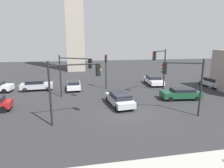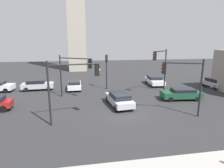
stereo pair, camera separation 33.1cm
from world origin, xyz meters
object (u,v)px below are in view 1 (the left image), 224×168
object	(u,v)px
traffic_light_2	(74,68)
traffic_light_4	(106,65)
car_3	(74,85)
car_2	(212,82)
car_6	(181,93)
car_5	(153,80)
traffic_light_0	(183,76)
car_1	(119,99)
traffic_light_3	(74,79)
car_4	(36,85)
traffic_light_1	(160,63)

from	to	relation	value
traffic_light_2	traffic_light_4	distance (m)	6.05
traffic_light_4	car_3	xyz separation A→B (m)	(-4.65, 0.58, -2.79)
car_2	car_6	size ratio (longest dim) A/B	0.88
car_5	traffic_light_0	bearing A→B (deg)	-6.74
car_6	car_1	bearing A→B (deg)	13.15
car_1	car_3	xyz separation A→B (m)	(-4.91, 8.26, -0.08)
traffic_light_4	car_3	world-z (taller)	traffic_light_4
car_6	car_2	bearing A→B (deg)	-142.93
traffic_light_0	traffic_light_4	bearing A→B (deg)	-41.13
car_3	car_6	size ratio (longest dim) A/B	0.91
traffic_light_3	car_1	xyz separation A→B (m)	(4.60, 3.47, -3.00)
car_4	car_5	distance (m)	17.83
car_6	traffic_light_2	bearing A→B (deg)	-5.54
traffic_light_0	traffic_light_1	bearing A→B (deg)	-75.75
car_1	car_5	size ratio (longest dim) A/B	1.02
traffic_light_2	traffic_light_3	xyz separation A→B (m)	(0.05, -6.98, 0.04)
car_5	car_3	bearing A→B (deg)	-81.14
traffic_light_2	car_5	size ratio (longest dim) A/B	1.08
car_3	car_6	world-z (taller)	car_6
traffic_light_2	car_4	bearing A→B (deg)	170.71
traffic_light_4	car_4	distance (m)	10.26
car_1	car_4	distance (m)	13.32
traffic_light_0	traffic_light_1	world-z (taller)	traffic_light_1
car_4	car_5	xyz separation A→B (m)	(17.82, 0.46, -0.03)
car_3	car_4	bearing A→B (deg)	84.31
car_1	car_4	bearing A→B (deg)	42.66
traffic_light_0	car_5	xyz separation A→B (m)	(2.61, 12.64, -2.95)
traffic_light_2	car_1	distance (m)	6.53
traffic_light_0	car_3	world-z (taller)	traffic_light_0
traffic_light_0	car_6	world-z (taller)	traffic_light_0
traffic_light_0	car_1	xyz separation A→B (m)	(-5.09, 3.52, -2.92)
car_3	car_6	distance (m)	14.63
traffic_light_2	car_3	bearing A→B (deg)	127.19
traffic_light_1	car_1	xyz separation A→B (m)	(-6.30, -4.07, -3.36)
traffic_light_0	car_3	xyz separation A→B (m)	(-10.01, 11.77, -3.00)
traffic_light_4	car_4	size ratio (longest dim) A/B	1.13
car_1	traffic_light_0	bearing A→B (deg)	-131.37
traffic_light_0	car_1	bearing A→B (deg)	-11.33
traffic_light_4	car_2	world-z (taller)	traffic_light_4
traffic_light_2	car_3	size ratio (longest dim) A/B	1.20
traffic_light_1	traffic_light_3	distance (m)	13.25
traffic_light_1	car_4	distance (m)	17.37
car_4	car_6	xyz separation A→B (m)	(17.88, -7.70, -0.05)
car_2	car_5	size ratio (longest dim) A/B	0.87
traffic_light_0	car_3	bearing A→B (deg)	-26.36
traffic_light_0	car_2	xyz separation A→B (m)	(10.62, 9.25, -2.92)
car_5	traffic_light_4	bearing A→B (deg)	-74.78
traffic_light_1	car_2	xyz separation A→B (m)	(9.42, 1.67, -3.35)
traffic_light_3	car_6	xyz separation A→B (m)	(12.37, 4.43, -3.04)
traffic_light_1	traffic_light_2	bearing A→B (deg)	-34.81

